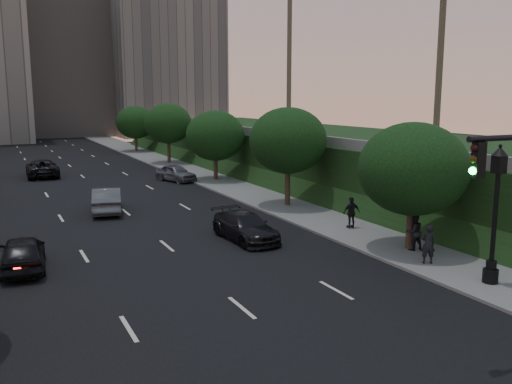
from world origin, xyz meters
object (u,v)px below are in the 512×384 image
pedestrian_a (428,244)px  pedestrian_c (351,212)px  pedestrian_b (414,232)px  sedan_near_left (23,253)px  sedan_far_left (42,168)px  sedan_mid_left (107,200)px  sedan_far_right (176,173)px  sedan_near_right (245,227)px  street_lamp (495,221)px

pedestrian_a → pedestrian_c: bearing=-73.4°
pedestrian_a → pedestrian_c: size_ratio=1.00×
pedestrian_b → pedestrian_c: bearing=-82.0°
sedan_near_left → sedan_far_left: sedan_far_left is taller
sedan_mid_left → sedan_far_right: 13.42m
sedan_mid_left → sedan_far_left: (-2.30, 18.85, 0.00)m
sedan_far_left → pedestrian_a: size_ratio=3.38×
pedestrian_b → sedan_near_left: bearing=-9.6°
sedan_far_right → pedestrian_c: bearing=-100.1°
sedan_near_left → pedestrian_b: pedestrian_b is taller
sedan_near_right → pedestrian_c: pedestrian_c is taller
pedestrian_a → pedestrian_b: size_ratio=0.99×
sedan_near_left → pedestrian_a: (15.99, -7.30, 0.26)m
street_lamp → sedan_near_right: (-5.72, 10.60, -1.91)m
sedan_far_left → pedestrian_b: (13.65, -34.72, 0.21)m
street_lamp → pedestrian_b: size_ratio=3.16×
sedan_near_right → sedan_far_right: bearing=79.2°
street_lamp → pedestrian_c: (0.51, 9.91, -1.61)m
street_lamp → sedan_far_right: bearing=95.0°
sedan_near_left → sedan_far_right: (13.66, 21.19, -0.02)m
sedan_far_left → street_lamp: bearing=110.0°
sedan_near_right → sedan_far_right: sedan_far_right is taller
sedan_mid_left → sedan_far_right: size_ratio=1.14×
sedan_near_right → sedan_far_right: size_ratio=1.13×
street_lamp → sedan_far_right: (-2.76, 31.49, -1.89)m
sedan_near_right → pedestrian_b: pedestrian_b is taller
sedan_near_left → pedestrian_b: (16.93, -5.40, 0.27)m
sedan_near_left → pedestrian_c: pedestrian_c is taller
pedestrian_a → pedestrian_c: (0.94, 6.90, 0.00)m
street_lamp → pedestrian_a: size_ratio=3.20×
pedestrian_a → sedan_far_left: bearing=-46.5°
sedan_far_right → pedestrian_b: 26.79m
sedan_far_right → pedestrian_c: (3.27, -21.58, 0.28)m
sedan_far_left → pedestrian_c: 32.70m
pedestrian_a → pedestrian_b: 2.11m
street_lamp → pedestrian_b: bearing=84.1°
sedan_far_right → sedan_near_left: bearing=-141.6°
sedan_near_right → pedestrian_b: size_ratio=2.79×
pedestrian_c → sedan_far_left: bearing=-60.8°
sedan_near_right → pedestrian_b: bearing=-45.2°
street_lamp → pedestrian_a: (-0.42, 3.01, -1.61)m
street_lamp → sedan_mid_left: 23.50m
sedan_near_left → pedestrian_c: bearing=-176.5°
sedan_far_right → sedan_mid_left: bearing=-145.8°
pedestrian_a → street_lamp: bearing=122.3°
sedan_far_left → pedestrian_c: size_ratio=3.38×
pedestrian_c → pedestrian_b: bearing=94.5°
sedan_far_right → sedan_near_right: bearing=-116.8°
pedestrian_b → sedan_far_right: bearing=-74.9°
street_lamp → sedan_near_left: bearing=147.9°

